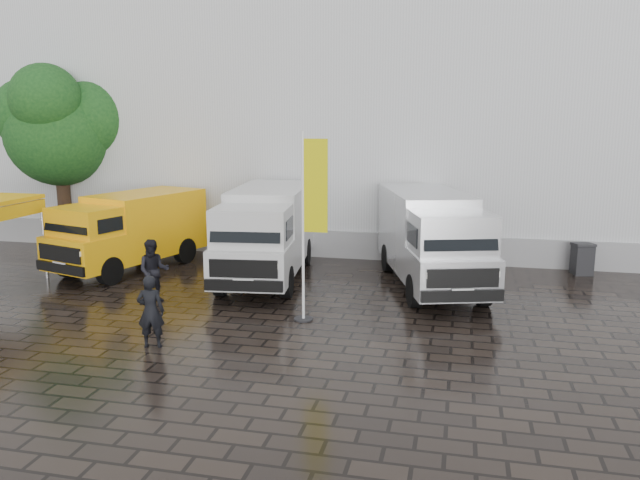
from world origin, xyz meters
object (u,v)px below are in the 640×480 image
object	(u,v)px
van_yellow	(129,233)
van_white	(267,235)
van_silver	(431,241)
wheelie_bin	(582,259)
flagpole	(310,218)
person_tent	(154,271)
person_front	(151,311)

from	to	relation	value
van_yellow	van_white	world-z (taller)	van_white
van_silver	wheelie_bin	size ratio (longest dim) A/B	6.26
flagpole	wheelie_bin	distance (m)	10.35
van_silver	person_tent	size ratio (longest dim) A/B	3.68
wheelie_bin	van_yellow	bearing A→B (deg)	177.89
van_white	flagpole	size ratio (longest dim) A/B	1.38
van_white	van_yellow	bearing A→B (deg)	172.32
van_yellow	person_front	bearing A→B (deg)	-40.57
van_silver	flagpole	size ratio (longest dim) A/B	1.37
person_front	wheelie_bin	bearing A→B (deg)	-152.40
van_yellow	flagpole	xyz separation A→B (m)	(7.29, -3.92, 1.39)
van_white	flagpole	bearing A→B (deg)	-65.01
flagpole	person_tent	bearing A→B (deg)	172.39
flagpole	van_silver	bearing A→B (deg)	54.95
flagpole	person_tent	world-z (taller)	flagpole
van_white	flagpole	xyz separation A→B (m)	(2.38, -3.84, 1.24)
van_silver	flagpole	bearing A→B (deg)	-141.96
flagpole	person_front	xyz separation A→B (m)	(-3.06, -2.64, -1.83)
wheelie_bin	person_front	xyz separation A→B (m)	(-10.70, -9.27, 0.32)
van_white	wheelie_bin	xyz separation A→B (m)	(10.02, 2.80, -0.91)
van_yellow	van_silver	world-z (taller)	van_silver
van_yellow	person_tent	size ratio (longest dim) A/B	3.11
van_silver	van_white	bearing A→B (deg)	165.13
van_yellow	van_white	size ratio (longest dim) A/B	0.84
van_yellow	wheelie_bin	xyz separation A→B (m)	(14.93, 2.72, -0.76)
van_white	person_front	size ratio (longest dim) A/B	3.94
flagpole	person_front	size ratio (longest dim) A/B	2.86
wheelie_bin	person_tent	world-z (taller)	person_tent
van_white	van_silver	distance (m)	5.20
van_yellow	person_tent	world-z (taller)	van_yellow
van_white	van_silver	size ratio (longest dim) A/B	1.01
van_yellow	van_silver	distance (m)	10.11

